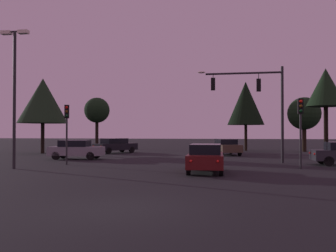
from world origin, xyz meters
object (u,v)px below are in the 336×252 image
Objects in this scene: car_nearside_lane at (206,158)px; car_far_lane at (226,147)px; car_crossing_left at (76,149)px; tree_left_far at (304,114)px; tree_center_horizon at (326,88)px; car_parked_lot at (115,145)px; tree_behind_sign at (43,101)px; tree_lot_edge at (246,103)px; tree_right_cluster at (97,111)px; traffic_light_corner_left at (301,119)px; parking_lot_lamp_post at (14,81)px; traffic_light_corner_right at (67,122)px; traffic_signal_mast_arm at (258,96)px.

car_far_lane is at bearing 85.90° from car_nearside_lane.
car_crossing_left is at bearing 143.49° from car_nearside_lane.
tree_center_horizon is (-0.78, -11.85, 1.44)m from tree_left_far.
tree_left_far is 11.96m from tree_center_horizon.
car_nearside_lane is 0.89× the size of car_parked_lot.
tree_behind_sign is 22.49m from tree_lot_edge.
car_crossing_left and car_far_lane have the same top height.
car_nearside_lane and car_parked_lot have the same top height.
car_crossing_left is 0.63× the size of tree_right_cluster.
traffic_light_corner_left is 0.91× the size of car_far_lane.
parking_lot_lamp_post reaches higher than car_far_lane.
traffic_light_corner_left is at bearing 27.35° from car_nearside_lane.
car_far_lane is 11.63m from tree_left_far.
tree_center_horizon reaches higher than car_nearside_lane.
tree_lot_edge reaches higher than car_parked_lot.
car_crossing_left is at bearing 162.29° from traffic_light_corner_left.
car_far_lane is at bearing 1.34° from tree_behind_sign.
traffic_light_corner_right is at bearing -134.65° from tree_left_far.
car_far_lane is 0.60× the size of tree_behind_sign.
tree_center_horizon is 14.16m from tree_lot_edge.
tree_lot_edge reaches higher than car_far_lane.
car_nearside_lane is (-5.41, -2.80, -2.14)m from traffic_light_corner_left.
car_nearside_lane is 0.61× the size of tree_right_cluster.
traffic_light_corner_right is 0.55× the size of tree_center_horizon.
tree_behind_sign reaches higher than traffic_light_corner_right.
car_parked_lot is at bearing -61.24° from tree_right_cluster.
tree_lot_edge is (13.60, 7.01, 4.73)m from car_parked_lot.
parking_lot_lamp_post is at bearing -152.71° from tree_center_horizon.
tree_left_far is 0.75× the size of tree_lot_edge.
tree_right_cluster is at bearing 168.59° from tree_left_far.
tree_behind_sign is (-17.34, 14.89, 4.55)m from car_nearside_lane.
traffic_signal_mast_arm reaches higher than car_parked_lot.
traffic_light_corner_left is at bearing -102.11° from tree_left_far.
parking_lot_lamp_post is at bearing -93.97° from car_crossing_left.
traffic_signal_mast_arm is at bearing -75.45° from car_far_lane.
parking_lot_lamp_post is 22.66m from tree_center_horizon.
car_parked_lot is 0.58× the size of parking_lot_lamp_post.
car_crossing_left is 0.61× the size of tree_center_horizon.
car_crossing_left is 0.53× the size of parking_lot_lamp_post.
car_crossing_left is 8.71m from car_parked_lot.
car_nearside_lane is 13.38m from car_crossing_left.
traffic_light_corner_left reaches higher than car_parked_lot.
traffic_signal_mast_arm is 22.15m from tree_behind_sign.
traffic_light_corner_left is 0.51× the size of parking_lot_lamp_post.
car_far_lane is at bearing 109.00° from traffic_light_corner_left.
tree_left_far is at bearing 35.43° from car_crossing_left.
tree_center_horizon reaches higher than car_far_lane.
tree_center_horizon is at bearing 34.03° from traffic_signal_mast_arm.
traffic_light_corner_right is 0.58× the size of tree_right_cluster.
car_crossing_left is 10.59m from tree_behind_sign.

